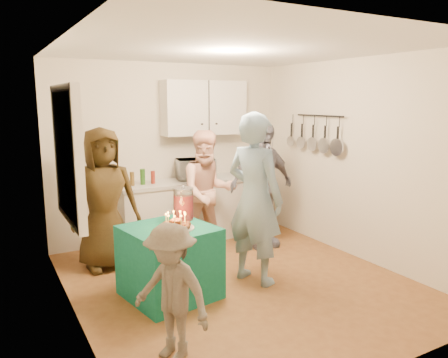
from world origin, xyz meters
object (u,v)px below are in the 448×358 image
microwave (195,169)px  punch_jar (183,205)px  woman_back_left (104,199)px  man_birthday (255,199)px  counter (192,211)px  child_near_left (171,292)px  woman_back_right (262,185)px  party_table (170,262)px  woman_back_center (208,193)px

microwave → punch_jar: (-0.85, -1.46, -0.13)m
woman_back_left → man_birthday: bearing=-43.2°
counter → woman_back_left: woman_back_left is taller
child_near_left → woman_back_right: bearing=104.2°
counter → party_table: bearing=-121.9°
counter → man_birthday: 1.84m
counter → woman_back_center: woman_back_center is taller
woman_back_right → child_near_left: woman_back_right is taller
counter → punch_jar: punch_jar is taller
woman_back_left → punch_jar: bearing=-57.3°
microwave → child_near_left: microwave is taller
woman_back_left → woman_back_center: (1.37, -0.13, -0.04)m
punch_jar → microwave: bearing=59.9°
punch_jar → woman_back_center: bearing=48.6°
man_birthday → woman_back_center: size_ratio=1.16×
man_birthday → woman_back_center: (-0.02, 1.12, -0.14)m
counter → child_near_left: child_near_left is taller
party_table → punch_jar: 0.64m
party_table → woman_back_right: (1.75, 0.87, 0.51)m
woman_back_left → counter: bearing=18.5°
counter → woman_back_right: size_ratio=1.24×
microwave → woman_back_left: woman_back_left is taller
microwave → man_birthday: size_ratio=0.28×
woman_back_center → party_table: bearing=-124.0°
punch_jar → man_birthday: 0.80m
party_table → punch_jar: size_ratio=2.50×
woman_back_right → child_near_left: (-2.17, -1.94, -0.32)m
man_birthday → woman_back_center: man_birthday is taller
party_table → woman_back_left: woman_back_left is taller
counter → child_near_left: (-1.45, -2.73, 0.14)m
counter → microwave: microwave is taller
punch_jar → woman_back_left: 1.15m
woman_back_center → counter: bearing=95.7°
counter → punch_jar: bearing=-118.0°
microwave → woman_back_left: size_ratio=0.31×
microwave → woman_back_left: (-1.49, -0.51, -0.18)m
party_table → child_near_left: 1.16m
woman_back_center → child_near_left: 2.53m
microwave → woman_back_center: bearing=-88.0°
woman_back_left → child_near_left: woman_back_left is taller
microwave → man_birthday: man_birthday is taller
microwave → woman_back_right: bearing=-38.0°
party_table → woman_back_center: woman_back_center is taller
man_birthday → child_near_left: man_birthday is taller
woman_back_right → party_table: bearing=-157.4°
woman_back_center → man_birthday: bearing=-79.1°
party_table → punch_jar: punch_jar is taller
microwave → man_birthday: (-0.10, -1.75, -0.09)m
microwave → punch_jar: size_ratio=1.61×
man_birthday → woman_back_center: 1.13m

